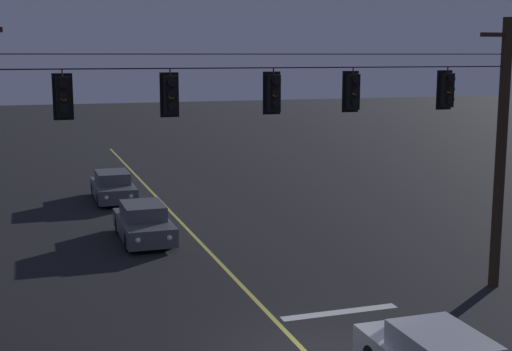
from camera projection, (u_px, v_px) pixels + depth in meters
The scene contains 10 objects.
lane_centre_stripe at pixel (212, 255), 25.03m from camera, with size 0.14×60.00×0.01m, color #D1C64C.
stop_bar_paint at pixel (340, 312), 19.44m from camera, with size 3.40×0.36×0.01m, color silver.
signal_span_assembly at pixel (268, 162), 18.71m from camera, with size 16.45×0.32×8.05m.
traffic_light_leftmost at pixel (63, 97), 16.79m from camera, with size 0.48×0.41×1.22m.
traffic_light_left_inner at pixel (171, 95), 17.59m from camera, with size 0.48×0.41×1.22m.
traffic_light_centre at pixel (274, 93), 18.43m from camera, with size 0.48×0.41×1.22m.
traffic_light_right_inner at pixel (353, 92), 19.13m from camera, with size 0.48×0.41×1.22m.
traffic_light_rightmost at pixel (447, 90), 20.04m from camera, with size 0.48×0.41×1.22m.
car_oncoming_lead at pixel (144, 223), 26.96m from camera, with size 1.80×4.42×1.39m.
car_oncoming_trailing at pixel (113, 187), 34.32m from camera, with size 1.80×4.42×1.39m.
Camera 1 is at (-6.08, -14.54, 6.99)m, focal length 49.68 mm.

